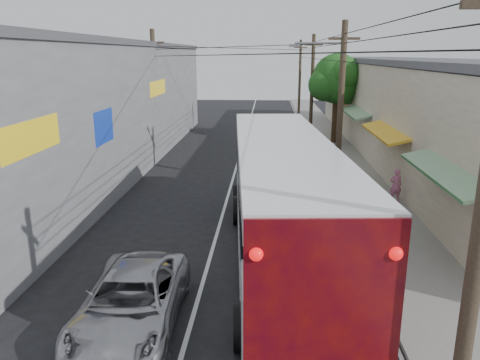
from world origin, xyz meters
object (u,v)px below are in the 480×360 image
object	(u,v)px
jeepney	(132,301)
pedestrian_near	(396,185)
coach_bus	(282,199)
pedestrian_far	(342,175)
parked_car_far	(291,127)
parked_car_mid	(306,136)
parked_suv	(308,170)

from	to	relation	value
jeepney	pedestrian_near	distance (m)	13.78
coach_bus	pedestrian_far	xyz separation A→B (m)	(3.05, 7.29, -1.03)
parked_car_far	pedestrian_near	bearing A→B (deg)	-79.99
jeepney	pedestrian_near	world-z (taller)	pedestrian_near
pedestrian_near	pedestrian_far	size ratio (longest dim) A/B	0.83
jeepney	pedestrian_far	bearing A→B (deg)	57.45
pedestrian_near	coach_bus	bearing A→B (deg)	46.45
jeepney	parked_car_mid	xyz separation A→B (m)	(6.00, 23.29, 0.12)
pedestrian_near	pedestrian_far	xyz separation A→B (m)	(-2.20, 1.11, 0.15)
parked_suv	parked_car_mid	bearing A→B (deg)	89.65
coach_bus	parked_car_mid	world-z (taller)	coach_bus
coach_bus	parked_suv	bearing A→B (deg)	75.76
pedestrian_far	parked_suv	bearing A→B (deg)	-19.00
jeepney	parked_car_mid	size ratio (longest dim) A/B	1.05
parked_suv	parked_car_mid	xyz separation A→B (m)	(0.67, 10.04, 0.01)
parked_suv	pedestrian_near	bearing A→B (deg)	-34.10
parked_suv	parked_car_mid	world-z (taller)	parked_car_mid
parked_car_far	pedestrian_far	bearing A→B (deg)	-86.33
coach_bus	parked_car_mid	bearing A→B (deg)	78.98
pedestrian_far	parked_car_far	bearing A→B (deg)	-54.40
coach_bus	pedestrian_near	size ratio (longest dim) A/B	9.30
coach_bus	parked_suv	distance (m)	9.22
parked_suv	pedestrian_near	xyz separation A→B (m)	(3.67, -2.82, 0.06)
pedestrian_near	pedestrian_far	bearing A→B (deg)	-29.97
parked_car_mid	parked_suv	bearing A→B (deg)	-99.27
coach_bus	parked_suv	world-z (taller)	coach_bus
parked_car_far	parked_car_mid	bearing A→B (deg)	-83.57
parked_car_mid	pedestrian_near	bearing A→B (deg)	-82.32
coach_bus	parked_car_far	bearing A→B (deg)	82.36
parked_car_mid	pedestrian_near	world-z (taller)	parked_car_mid
parked_car_mid	parked_car_far	distance (m)	5.76
parked_car_far	pedestrian_far	xyz separation A→B (m)	(1.60, -17.45, 0.36)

